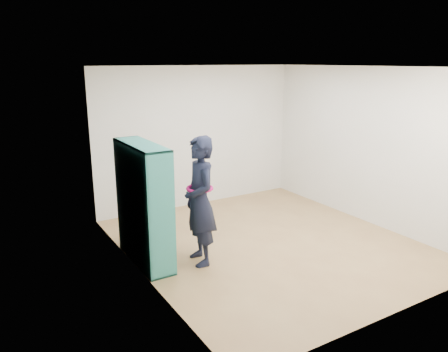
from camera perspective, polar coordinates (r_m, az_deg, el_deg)
floor at (r=6.74m, az=5.85°, el=-8.68°), size 4.50×4.50×0.00m
ceiling at (r=6.18m, az=6.51°, el=13.98°), size 4.50×4.50×0.00m
wall_left at (r=5.40m, az=-11.03°, el=-0.29°), size 0.02×4.50×2.60m
wall_right at (r=7.69m, az=18.16°, el=3.75°), size 0.02×4.50×2.60m
wall_back at (r=8.21m, az=-3.37°, el=5.13°), size 4.00×0.02×2.60m
wall_front at (r=4.81m, az=22.55°, el=-3.08°), size 4.00×0.02×2.60m
bookshelf at (r=5.95m, az=-10.65°, el=-3.86°), size 0.36×1.23×1.65m
person at (r=5.81m, az=-3.17°, el=-3.28°), size 0.50×0.69×1.75m
smartphone at (r=5.80m, az=-4.72°, el=-2.16°), size 0.02×0.09×0.12m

